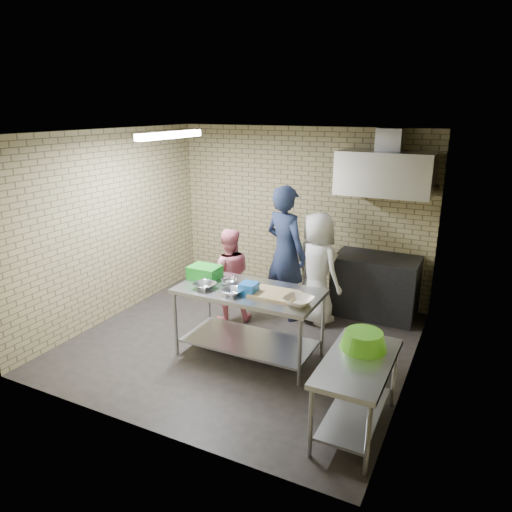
{
  "coord_description": "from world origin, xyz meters",
  "views": [
    {
      "loc": [
        2.67,
        -4.98,
        2.98
      ],
      "look_at": [
        0.1,
        0.2,
        1.15
      ],
      "focal_mm": 33.22,
      "sensor_mm": 36.0,
      "label": 1
    }
  ],
  "objects_px": {
    "stove": "(375,286)",
    "green_basin": "(364,340)",
    "bottle_red": "(391,177)",
    "bottle_green": "(420,180)",
    "blue_tub": "(249,288)",
    "man_navy": "(285,253)",
    "prep_table": "(249,323)",
    "side_counter": "(356,395)",
    "woman_white": "(317,268)",
    "woman_pink": "(229,275)",
    "green_crate": "(205,272)"
  },
  "relations": [
    {
      "from": "green_crate",
      "to": "blue_tub",
      "type": "height_order",
      "value": "green_crate"
    },
    {
      "from": "stove",
      "to": "woman_pink",
      "type": "relative_size",
      "value": 0.88
    },
    {
      "from": "prep_table",
      "to": "green_crate",
      "type": "relative_size",
      "value": 4.5
    },
    {
      "from": "blue_tub",
      "to": "bottle_red",
      "type": "xyz_separation_m",
      "value": [
        1.12,
        2.25,
        1.09
      ]
    },
    {
      "from": "green_basin",
      "to": "man_navy",
      "type": "bearing_deg",
      "value": 130.94
    },
    {
      "from": "man_navy",
      "to": "woman_pink",
      "type": "bearing_deg",
      "value": 57.24
    },
    {
      "from": "blue_tub",
      "to": "side_counter",
      "type": "bearing_deg",
      "value": -25.98
    },
    {
      "from": "green_basin",
      "to": "side_counter",
      "type": "bearing_deg",
      "value": -85.43
    },
    {
      "from": "stove",
      "to": "blue_tub",
      "type": "height_order",
      "value": "blue_tub"
    },
    {
      "from": "man_navy",
      "to": "woman_pink",
      "type": "distance_m",
      "value": 0.87
    },
    {
      "from": "bottle_red",
      "to": "man_navy",
      "type": "height_order",
      "value": "bottle_red"
    },
    {
      "from": "prep_table",
      "to": "bottle_green",
      "type": "distance_m",
      "value": 3.09
    },
    {
      "from": "blue_tub",
      "to": "bottle_red",
      "type": "distance_m",
      "value": 2.74
    },
    {
      "from": "bottle_red",
      "to": "bottle_green",
      "type": "distance_m",
      "value": 0.4
    },
    {
      "from": "side_counter",
      "to": "woman_pink",
      "type": "relative_size",
      "value": 0.88
    },
    {
      "from": "stove",
      "to": "man_navy",
      "type": "relative_size",
      "value": 0.61
    },
    {
      "from": "stove",
      "to": "green_basin",
      "type": "distance_m",
      "value": 2.57
    },
    {
      "from": "bottle_green",
      "to": "woman_white",
      "type": "bearing_deg",
      "value": -144.2
    },
    {
      "from": "prep_table",
      "to": "woman_white",
      "type": "xyz_separation_m",
      "value": [
        0.41,
        1.31,
        0.37
      ]
    },
    {
      "from": "stove",
      "to": "bottle_red",
      "type": "xyz_separation_m",
      "value": [
        0.05,
        0.24,
        1.58
      ]
    },
    {
      "from": "stove",
      "to": "green_basin",
      "type": "relative_size",
      "value": 2.61
    },
    {
      "from": "side_counter",
      "to": "woman_white",
      "type": "distance_m",
      "value": 2.48
    },
    {
      "from": "stove",
      "to": "woman_pink",
      "type": "xyz_separation_m",
      "value": [
        -1.86,
        -1.11,
        0.23
      ]
    },
    {
      "from": "green_crate",
      "to": "bottle_red",
      "type": "height_order",
      "value": "bottle_red"
    },
    {
      "from": "stove",
      "to": "blue_tub",
      "type": "distance_m",
      "value": 2.33
    },
    {
      "from": "prep_table",
      "to": "man_navy",
      "type": "bearing_deg",
      "value": 92.69
    },
    {
      "from": "prep_table",
      "to": "bottle_red",
      "type": "height_order",
      "value": "bottle_red"
    },
    {
      "from": "prep_table",
      "to": "blue_tub",
      "type": "relative_size",
      "value": 9.0
    },
    {
      "from": "bottle_red",
      "to": "woman_pink",
      "type": "height_order",
      "value": "bottle_red"
    },
    {
      "from": "side_counter",
      "to": "man_navy",
      "type": "distance_m",
      "value": 2.73
    },
    {
      "from": "green_crate",
      "to": "bottle_green",
      "type": "height_order",
      "value": "bottle_green"
    },
    {
      "from": "man_navy",
      "to": "prep_table",
      "type": "bearing_deg",
      "value": 115.34
    },
    {
      "from": "bottle_red",
      "to": "woman_pink",
      "type": "relative_size",
      "value": 0.13
    },
    {
      "from": "woman_pink",
      "to": "bottle_green",
      "type": "bearing_deg",
      "value": 179.07
    },
    {
      "from": "prep_table",
      "to": "man_navy",
      "type": "xyz_separation_m",
      "value": [
        -0.06,
        1.26,
        0.54
      ]
    },
    {
      "from": "bottle_red",
      "to": "woman_white",
      "type": "height_order",
      "value": "bottle_red"
    },
    {
      "from": "blue_tub",
      "to": "green_basin",
      "type": "xyz_separation_m",
      "value": [
        1.5,
        -0.49,
        -0.1
      ]
    },
    {
      "from": "blue_tub",
      "to": "bottle_red",
      "type": "relative_size",
      "value": 1.08
    },
    {
      "from": "green_crate",
      "to": "green_basin",
      "type": "relative_size",
      "value": 0.84
    },
    {
      "from": "bottle_green",
      "to": "stove",
      "type": "bearing_deg",
      "value": -151.93
    },
    {
      "from": "prep_table",
      "to": "side_counter",
      "type": "xyz_separation_m",
      "value": [
        1.57,
        -0.84,
        -0.06
      ]
    },
    {
      "from": "stove",
      "to": "green_crate",
      "type": "height_order",
      "value": "green_crate"
    },
    {
      "from": "prep_table",
      "to": "bottle_red",
      "type": "distance_m",
      "value": 2.92
    },
    {
      "from": "prep_table",
      "to": "green_basin",
      "type": "bearing_deg",
      "value": -20.86
    },
    {
      "from": "blue_tub",
      "to": "bottle_green",
      "type": "xyz_separation_m",
      "value": [
        1.52,
        2.25,
        1.08
      ]
    },
    {
      "from": "stove",
      "to": "green_basin",
      "type": "height_order",
      "value": "green_basin"
    },
    {
      "from": "stove",
      "to": "blue_tub",
      "type": "relative_size",
      "value": 6.18
    },
    {
      "from": "bottle_green",
      "to": "woman_white",
      "type": "height_order",
      "value": "bottle_green"
    },
    {
      "from": "green_basin",
      "to": "man_navy",
      "type": "xyz_separation_m",
      "value": [
        -1.61,
        1.85,
        0.14
      ]
    },
    {
      "from": "green_crate",
      "to": "bottle_red",
      "type": "distance_m",
      "value": 2.96
    }
  ]
}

